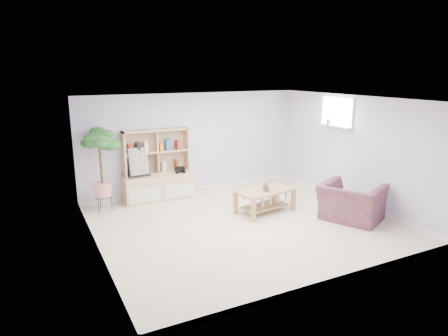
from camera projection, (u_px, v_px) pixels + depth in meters
name	position (u px, v px, depth m)	size (l,w,h in m)	color
floor	(244.00, 224.00, 7.75)	(5.50, 5.00, 0.01)	beige
ceiling	(246.00, 100.00, 7.18)	(5.50, 5.00, 0.01)	white
walls	(245.00, 164.00, 7.46)	(5.51, 5.01, 2.40)	silver
baseboard	(244.00, 222.00, 7.74)	(5.50, 5.00, 0.10)	white
window	(338.00, 112.00, 8.99)	(0.10, 0.98, 0.68)	#B9D8F3
window_sill	(335.00, 126.00, 9.04)	(0.14, 1.00, 0.04)	white
storage_unit	(158.00, 165.00, 9.06)	(1.62, 0.55, 1.62)	tan
poster	(139.00, 162.00, 8.80)	(0.49, 0.11, 0.67)	yellow
toy_truck	(180.00, 169.00, 9.22)	(0.29, 0.20, 0.16)	black
coffee_table	(265.00, 201.00, 8.38)	(1.20, 0.65, 0.49)	#A67850
table_plant	(266.00, 185.00, 8.20)	(0.22, 0.19, 0.24)	#236D32
floor_tree	(101.00, 170.00, 8.32)	(0.65, 0.65, 1.78)	#1E4D1B
armchair	(351.00, 200.00, 7.88)	(1.14, 0.99, 0.85)	#171B42
sill_plant	(329.00, 119.00, 9.17)	(0.14, 0.11, 0.25)	#1E4D1B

